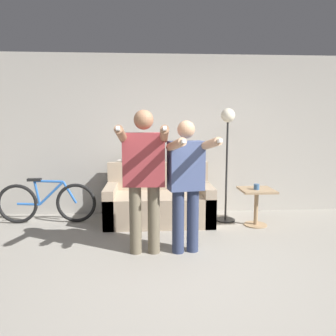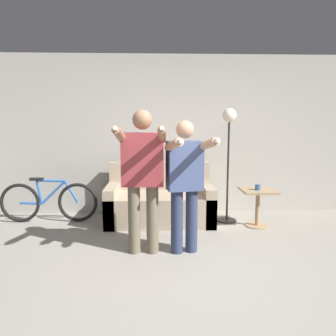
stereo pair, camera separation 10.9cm
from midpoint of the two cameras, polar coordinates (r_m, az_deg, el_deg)
The scene contains 10 objects.
ground_plane at distance 3.31m, azimuth 5.22°, elevation -19.52°, with size 16.00×16.00×0.00m, color gray.
wall_back at distance 5.45m, azimuth 1.99°, elevation 5.69°, with size 10.00×0.05×2.60m.
couch at distance 5.06m, azimuth -0.80°, elevation -6.16°, with size 1.60×0.86×0.88m.
person_left at distance 3.71m, azimuth -3.59°, elevation -0.53°, with size 0.55×0.67×1.66m.
person_right at distance 3.74m, azimuth 3.82°, elevation -1.83°, with size 0.55×0.73×1.54m.
cat at distance 5.26m, azimuth -5.13°, elevation 1.81°, with size 0.45×0.12×0.16m.
floor_lamp at distance 5.01m, azimuth 11.15°, elevation 5.27°, with size 0.30×0.30×1.72m.
side_table at distance 4.99m, azimuth 15.97°, elevation -5.34°, with size 0.48×0.48×0.55m.
cup at distance 4.91m, azimuth 15.99°, elevation -3.24°, with size 0.08×0.08×0.08m.
bicycle at distance 5.32m, azimuth -19.48°, elevation -5.54°, with size 1.47×0.07×0.69m.
Camera 2 is at (-0.34, -2.91, 1.54)m, focal length 35.00 mm.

